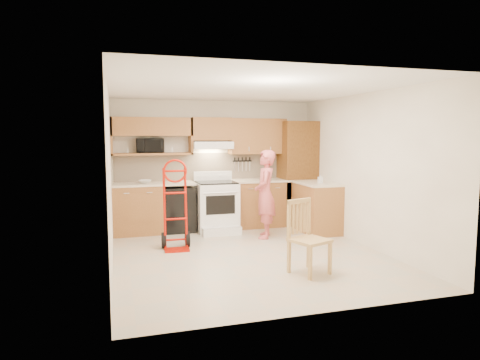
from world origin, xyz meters
name	(u,v)px	position (x,y,z in m)	size (l,w,h in m)	color
floor	(249,255)	(0.00, 0.00, -0.01)	(4.00, 4.50, 0.02)	#BDAA8D
ceiling	(250,88)	(0.00, 0.00, 2.51)	(4.00, 4.50, 0.02)	white
wall_back	(215,164)	(0.00, 2.26, 1.25)	(4.00, 0.02, 2.50)	white
wall_front	(319,193)	(0.00, -2.26, 1.25)	(4.00, 0.02, 2.50)	white
wall_left	(109,177)	(-2.01, 0.00, 1.25)	(0.02, 4.50, 2.50)	white
wall_right	(367,170)	(2.01, 0.00, 1.25)	(0.02, 4.50, 2.50)	white
backsplash	(216,166)	(0.00, 2.23, 1.20)	(3.92, 0.03, 0.55)	beige
lower_cab_left	(138,210)	(-1.55, 1.95, 0.45)	(0.90, 0.60, 0.90)	#9B5E32
dishwasher	(178,209)	(-0.80, 1.95, 0.42)	(0.60, 0.60, 0.85)	black
lower_cab_right	(259,204)	(0.83, 1.95, 0.45)	(1.14, 0.60, 0.90)	#9B5E32
countertop_left	(154,184)	(-1.25, 1.95, 0.92)	(1.50, 0.63, 0.04)	beige
countertop_right	(259,180)	(0.83, 1.95, 0.92)	(1.14, 0.63, 0.04)	beige
cab_return_right	(317,208)	(1.70, 1.15, 0.45)	(0.60, 1.00, 0.90)	#9B5E32
countertop_return	(317,183)	(1.70, 1.15, 0.92)	(0.63, 1.00, 0.04)	beige
pantry_tall	(297,173)	(1.65, 1.95, 1.05)	(0.70, 0.60, 2.10)	brown
upper_cab_left	(152,127)	(-1.25, 2.08, 1.98)	(1.50, 0.33, 0.34)	#9B5E32
upper_shelf_mw	(152,154)	(-1.25, 2.08, 1.47)	(1.50, 0.33, 0.04)	#9B5E32
upper_cab_center	(211,129)	(-0.12, 2.08, 1.94)	(0.76, 0.33, 0.44)	#9B5E32
upper_cab_right	(257,136)	(0.83, 2.08, 1.80)	(1.14, 0.33, 0.70)	#9B5E32
range_hood	(212,145)	(-0.12, 2.02, 1.63)	(0.76, 0.46, 0.14)	white
knife_strip	(242,164)	(0.55, 2.21, 1.24)	(0.40, 0.05, 0.29)	black
microwave	(150,146)	(-1.29, 2.08, 1.63)	(0.49, 0.33, 0.27)	black
range	(217,202)	(-0.09, 1.71, 0.56)	(0.76, 1.00, 1.12)	white
person	(265,194)	(0.61, 0.99, 0.78)	(0.57, 0.37, 1.56)	#CB5859
hand_truck	(176,209)	(-1.02, 0.65, 0.65)	(0.51, 0.47, 1.30)	#B01103
dining_chair	(310,237)	(0.49, -1.06, 0.49)	(0.44, 0.48, 0.97)	tan
soap_bottle	(320,178)	(1.70, 1.02, 1.03)	(0.08, 0.08, 0.17)	white
bowl	(145,181)	(-1.40, 1.95, 0.97)	(0.23, 0.23, 0.06)	white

